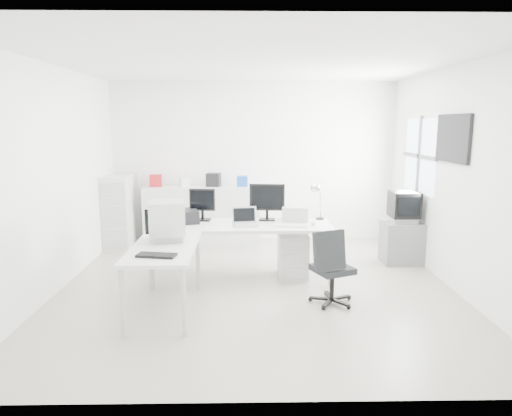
{
  "coord_description": "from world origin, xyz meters",
  "views": [
    {
      "loc": [
        -0.11,
        -5.63,
        2.09
      ],
      "look_at": [
        0.0,
        0.2,
        1.0
      ],
      "focal_mm": 32.0,
      "sensor_mm": 36.0,
      "label": 1
    }
  ],
  "objects_px": {
    "laser_printer": "(296,213)",
    "office_chair": "(333,265)",
    "laptop": "(245,218)",
    "crt_monitor": "(167,220)",
    "lcd_monitor_large": "(267,202)",
    "filing_cabinet": "(118,213)",
    "drawer_pedestal": "(293,255)",
    "crt_tv": "(404,207)",
    "lcd_monitor_small": "(202,205)",
    "inkjet_printer": "(179,217)",
    "main_desk": "(242,251)",
    "tv_cabinet": "(402,242)",
    "side_desk": "(165,278)",
    "sideboard": "(203,215)"
  },
  "relations": [
    {
      "from": "laser_printer",
      "to": "office_chair",
      "type": "xyz_separation_m",
      "value": [
        0.31,
        -1.15,
        -0.39
      ]
    },
    {
      "from": "laptop",
      "to": "crt_monitor",
      "type": "bearing_deg",
      "value": -148.94
    },
    {
      "from": "lcd_monitor_large",
      "to": "filing_cabinet",
      "type": "height_order",
      "value": "lcd_monitor_large"
    },
    {
      "from": "drawer_pedestal",
      "to": "crt_tv",
      "type": "relative_size",
      "value": 1.2
    },
    {
      "from": "lcd_monitor_small",
      "to": "inkjet_printer",
      "type": "bearing_deg",
      "value": -148.36
    },
    {
      "from": "drawer_pedestal",
      "to": "lcd_monitor_large",
      "type": "bearing_deg",
      "value": 150.26
    },
    {
      "from": "lcd_monitor_large",
      "to": "crt_monitor",
      "type": "distance_m",
      "value": 1.63
    },
    {
      "from": "lcd_monitor_small",
      "to": "office_chair",
      "type": "relative_size",
      "value": 0.49
    },
    {
      "from": "main_desk",
      "to": "crt_monitor",
      "type": "xyz_separation_m",
      "value": [
        -0.85,
        -0.85,
        0.61
      ]
    },
    {
      "from": "main_desk",
      "to": "laptop",
      "type": "relative_size",
      "value": 7.26
    },
    {
      "from": "lcd_monitor_large",
      "to": "crt_tv",
      "type": "xyz_separation_m",
      "value": [
        2.06,
        0.39,
        -0.15
      ]
    },
    {
      "from": "laser_printer",
      "to": "tv_cabinet",
      "type": "relative_size",
      "value": 0.56
    },
    {
      "from": "main_desk",
      "to": "lcd_monitor_large",
      "type": "height_order",
      "value": "lcd_monitor_large"
    },
    {
      "from": "lcd_monitor_small",
      "to": "side_desk",
      "type": "bearing_deg",
      "value": -97.46
    },
    {
      "from": "tv_cabinet",
      "to": "drawer_pedestal",
      "type": "bearing_deg",
      "value": -161.0
    },
    {
      "from": "inkjet_printer",
      "to": "tv_cabinet",
      "type": "height_order",
      "value": "inkjet_printer"
    },
    {
      "from": "inkjet_printer",
      "to": "office_chair",
      "type": "height_order",
      "value": "inkjet_printer"
    },
    {
      "from": "laser_printer",
      "to": "main_desk",
      "type": "bearing_deg",
      "value": -153.23
    },
    {
      "from": "crt_monitor",
      "to": "inkjet_printer",
      "type": "bearing_deg",
      "value": 79.48
    },
    {
      "from": "inkjet_printer",
      "to": "crt_tv",
      "type": "distance_m",
      "value": 3.3
    },
    {
      "from": "main_desk",
      "to": "crt_tv",
      "type": "distance_m",
      "value": 2.54
    },
    {
      "from": "lcd_monitor_large",
      "to": "crt_monitor",
      "type": "relative_size",
      "value": 1.06
    },
    {
      "from": "tv_cabinet",
      "to": "filing_cabinet",
      "type": "bearing_deg",
      "value": 168.63
    },
    {
      "from": "laptop",
      "to": "crt_tv",
      "type": "xyz_separation_m",
      "value": [
        2.36,
        0.74,
        -0.0
      ]
    },
    {
      "from": "drawer_pedestal",
      "to": "tv_cabinet",
      "type": "height_order",
      "value": "tv_cabinet"
    },
    {
      "from": "tv_cabinet",
      "to": "office_chair",
      "type": "bearing_deg",
      "value": -130.65
    },
    {
      "from": "crt_monitor",
      "to": "laptop",
      "type": "bearing_deg",
      "value": 29.28
    },
    {
      "from": "lcd_monitor_small",
      "to": "laptop",
      "type": "xyz_separation_m",
      "value": [
        0.6,
        -0.35,
        -0.12
      ]
    },
    {
      "from": "main_desk",
      "to": "crt_monitor",
      "type": "distance_m",
      "value": 1.35
    },
    {
      "from": "office_chair",
      "to": "tv_cabinet",
      "type": "bearing_deg",
      "value": 26.39
    },
    {
      "from": "drawer_pedestal",
      "to": "sideboard",
      "type": "relative_size",
      "value": 0.3
    },
    {
      "from": "lcd_monitor_large",
      "to": "sideboard",
      "type": "distance_m",
      "value": 2.01
    },
    {
      "from": "laser_printer",
      "to": "sideboard",
      "type": "relative_size",
      "value": 0.18
    },
    {
      "from": "crt_monitor",
      "to": "crt_tv",
      "type": "height_order",
      "value": "crt_monitor"
    },
    {
      "from": "main_desk",
      "to": "inkjet_printer",
      "type": "distance_m",
      "value": 0.97
    },
    {
      "from": "side_desk",
      "to": "lcd_monitor_small",
      "type": "distance_m",
      "value": 1.51
    },
    {
      "from": "crt_monitor",
      "to": "lcd_monitor_small",
      "type": "bearing_deg",
      "value": 64.22
    },
    {
      "from": "side_desk",
      "to": "lcd_monitor_large",
      "type": "height_order",
      "value": "lcd_monitor_large"
    },
    {
      "from": "crt_monitor",
      "to": "drawer_pedestal",
      "type": "bearing_deg",
      "value": 19.62
    },
    {
      "from": "main_desk",
      "to": "lcd_monitor_small",
      "type": "bearing_deg",
      "value": 155.56
    },
    {
      "from": "laptop",
      "to": "office_chair",
      "type": "relative_size",
      "value": 0.36
    },
    {
      "from": "drawer_pedestal",
      "to": "laptop",
      "type": "distance_m",
      "value": 0.87
    },
    {
      "from": "tv_cabinet",
      "to": "inkjet_printer",
      "type": "bearing_deg",
      "value": -170.62
    },
    {
      "from": "drawer_pedestal",
      "to": "laptop",
      "type": "bearing_deg",
      "value": -167.01
    },
    {
      "from": "tv_cabinet",
      "to": "sideboard",
      "type": "distance_m",
      "value": 3.36
    },
    {
      "from": "crt_tv",
      "to": "drawer_pedestal",
      "type": "bearing_deg",
      "value": -161.0
    },
    {
      "from": "side_desk",
      "to": "crt_tv",
      "type": "xyz_separation_m",
      "value": [
        3.26,
        1.74,
        0.48
      ]
    },
    {
      "from": "office_chair",
      "to": "crt_tv",
      "type": "relative_size",
      "value": 1.84
    },
    {
      "from": "crt_tv",
      "to": "crt_monitor",
      "type": "bearing_deg",
      "value": -155.45
    },
    {
      "from": "main_desk",
      "to": "side_desk",
      "type": "xyz_separation_m",
      "value": [
        -0.85,
        -1.1,
        0.0
      ]
    }
  ]
}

